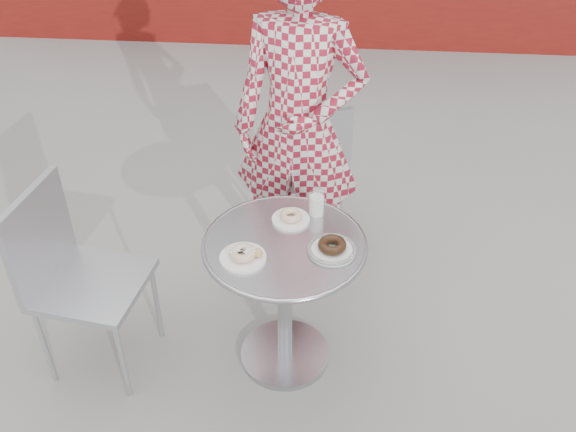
# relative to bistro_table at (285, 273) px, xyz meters

# --- Properties ---
(ground) EXTENTS (60.00, 60.00, 0.00)m
(ground) POSITION_rel_bistro_table_xyz_m (-0.03, 0.02, -0.50)
(ground) COLOR gray
(ground) RESTS_ON ground
(bistro_table) EXTENTS (0.66, 0.66, 0.66)m
(bistro_table) POSITION_rel_bistro_table_xyz_m (0.00, 0.00, 0.00)
(bistro_table) COLOR silver
(bistro_table) RESTS_ON ground
(chair_far) EXTENTS (0.53, 0.53, 0.84)m
(chair_far) POSITION_rel_bistro_table_xyz_m (0.00, 0.90, -0.24)
(chair_far) COLOR #B2B5BA
(chair_far) RESTS_ON ground
(chair_left) EXTENTS (0.47, 0.47, 0.86)m
(chair_left) POSITION_rel_bistro_table_xyz_m (-0.80, -0.07, -0.23)
(chair_left) COLOR #B2B5BA
(chair_left) RESTS_ON ground
(seated_person) EXTENTS (0.66, 0.48, 1.66)m
(seated_person) POSITION_rel_bistro_table_xyz_m (0.01, 0.62, 0.33)
(seated_person) COLOR maroon
(seated_person) RESTS_ON ground
(plate_far) EXTENTS (0.16, 0.16, 0.04)m
(plate_far) POSITION_rel_bistro_table_xyz_m (0.01, 0.15, 0.18)
(plate_far) COLOR white
(plate_far) RESTS_ON bistro_table
(plate_near) EXTENTS (0.18, 0.18, 0.05)m
(plate_near) POSITION_rel_bistro_table_xyz_m (-0.15, -0.11, 0.18)
(plate_near) COLOR white
(plate_near) RESTS_ON bistro_table
(plate_checker) EXTENTS (0.19, 0.19, 0.05)m
(plate_checker) POSITION_rel_bistro_table_xyz_m (0.19, -0.04, 0.18)
(plate_checker) COLOR white
(plate_checker) RESTS_ON bistro_table
(milk_cup) EXTENTS (0.06, 0.06, 0.10)m
(milk_cup) POSITION_rel_bistro_table_xyz_m (0.11, 0.20, 0.21)
(milk_cup) COLOR white
(milk_cup) RESTS_ON bistro_table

